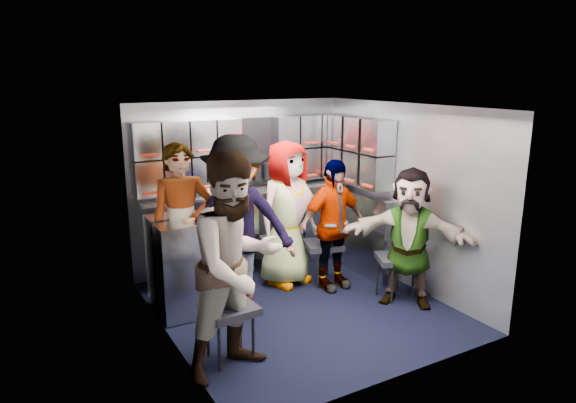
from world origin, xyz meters
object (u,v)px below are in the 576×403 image
jump_seat_mid_left (231,270)px  jump_seat_mid_right (323,247)px  attendant_standing (183,228)px  jump_seat_near_right (396,261)px  attendant_arc_c (287,214)px  attendant_arc_a (237,266)px  attendant_arc_e (409,237)px  attendant_arc_d (332,225)px  attendant_arc_b (237,225)px  jump_seat_near_left (230,312)px  jump_seat_center (280,243)px

jump_seat_mid_left → jump_seat_mid_right: bearing=-0.4°
attendant_standing → jump_seat_mid_left: bearing=-3.5°
jump_seat_near_right → attendant_arc_c: 1.33m
jump_seat_mid_left → attendant_arc_c: bearing=13.4°
attendant_arc_c → jump_seat_mid_right: bearing=-43.5°
attendant_arc_a → attendant_arc_c: (1.26, 1.42, -0.07)m
attendant_arc_e → jump_seat_near_right: bearing=138.2°
jump_seat_near_right → attendant_arc_d: (-0.47, 0.57, 0.33)m
jump_seat_near_right → attendant_standing: 2.33m
jump_seat_mid_right → attendant_arc_b: 1.28m
jump_seat_mid_right → attendant_arc_a: attendant_arc_a is taller
jump_seat_mid_left → attendant_arc_e: (1.63, -0.93, 0.37)m
jump_seat_mid_left → attendant_standing: attendant_standing is taller
attendant_arc_c → attendant_arc_e: size_ratio=1.14×
attendant_arc_e → attendant_standing: bearing=-158.8°
jump_seat_mid_right → attendant_arc_c: 0.59m
jump_seat_near_left → attendant_standing: size_ratio=0.29×
attendant_arc_d → attendant_arc_e: (0.47, -0.75, -0.01)m
jump_seat_near_right → attendant_standing: size_ratio=0.30×
jump_seat_mid_left → attendant_standing: size_ratio=0.24×
jump_seat_center → attendant_arc_e: bearing=-57.1°
jump_seat_center → attendant_arc_b: 1.08m
jump_seat_mid_right → jump_seat_near_right: jump_seat_mid_right is taller
attendant_standing → attendant_arc_b: bearing=-21.3°
jump_seat_center → attendant_arc_d: (0.38, -0.56, 0.31)m
jump_seat_near_left → jump_seat_mid_right: 1.94m
jump_seat_mid_left → jump_seat_center: 0.88m
attendant_standing → attendant_arc_c: bearing=15.3°
jump_seat_near_left → attendant_arc_b: (0.47, 0.87, 0.48)m
jump_seat_near_right → jump_seat_mid_right: bearing=122.0°
jump_seat_mid_left → attendant_arc_a: bearing=-110.8°
jump_seat_near_left → attendant_arc_e: bearing=3.2°
attendant_standing → attendant_arc_e: (2.10, -1.07, -0.13)m
jump_seat_near_right → attendant_arc_d: attendant_arc_d is taller
attendant_arc_a → attendant_arc_e: bearing=-6.0°
jump_seat_near_right → attendant_arc_b: attendant_arc_b is taller
attendant_arc_a → attendant_arc_d: (1.63, 1.04, -0.17)m
jump_seat_mid_left → attendant_arc_b: attendant_arc_b is taller
jump_seat_center → attendant_arc_a: bearing=-128.2°
attendant_arc_a → attendant_arc_b: size_ratio=1.00×
jump_seat_mid_left → jump_seat_center: (0.79, 0.37, 0.06)m
jump_seat_center → jump_seat_near_right: jump_seat_center is taller
jump_seat_near_right → jump_seat_mid_left: bearing=155.2°
jump_seat_near_left → jump_seat_center: 1.90m
attendant_arc_b → attendant_arc_e: bearing=0.9°
attendant_standing → jump_seat_near_left: bearing=-77.0°
attendant_standing → attendant_arc_a: 1.37m
attendant_arc_b → attendant_arc_e: 1.81m
jump_seat_mid_left → attendant_arc_d: 1.24m
attendant_arc_d → jump_seat_near_left: bearing=-156.7°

